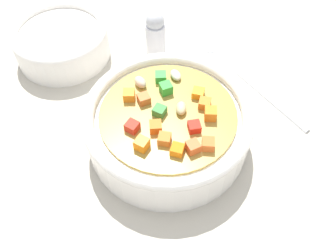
{
  "coord_description": "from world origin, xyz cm",
  "views": [
    {
      "loc": [
        15.58,
        20.47,
        37.09
      ],
      "look_at": [
        0.0,
        0.0,
        2.85
      ],
      "focal_mm": 39.53,
      "sensor_mm": 36.0,
      "label": 1
    }
  ],
  "objects_px": {
    "soup_bowl_main": "(168,124)",
    "side_bowl_small": "(61,42)",
    "pepper_shaker": "(156,36)",
    "spoon": "(246,77)"
  },
  "relations": [
    {
      "from": "soup_bowl_main",
      "to": "pepper_shaker",
      "type": "xyz_separation_m",
      "value": [
        -0.08,
        -0.13,
        0.01
      ]
    },
    {
      "from": "soup_bowl_main",
      "to": "spoon",
      "type": "xyz_separation_m",
      "value": [
        -0.15,
        -0.02,
        -0.03
      ]
    },
    {
      "from": "spoon",
      "to": "side_bowl_small",
      "type": "bearing_deg",
      "value": 43.41
    },
    {
      "from": "side_bowl_small",
      "to": "spoon",
      "type": "bearing_deg",
      "value": 131.92
    },
    {
      "from": "soup_bowl_main",
      "to": "side_bowl_small",
      "type": "distance_m",
      "value": 0.21
    },
    {
      "from": "soup_bowl_main",
      "to": "spoon",
      "type": "distance_m",
      "value": 0.15
    },
    {
      "from": "pepper_shaker",
      "to": "side_bowl_small",
      "type": "bearing_deg",
      "value": -38.33
    },
    {
      "from": "pepper_shaker",
      "to": "soup_bowl_main",
      "type": "bearing_deg",
      "value": 59.29
    },
    {
      "from": "spoon",
      "to": "pepper_shaker",
      "type": "relative_size",
      "value": 2.82
    },
    {
      "from": "spoon",
      "to": "pepper_shaker",
      "type": "height_order",
      "value": "pepper_shaker"
    }
  ]
}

